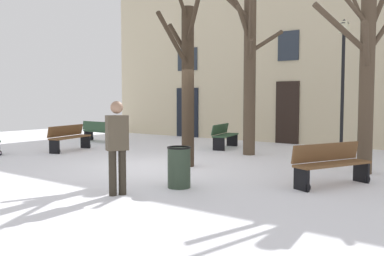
{
  "coord_description": "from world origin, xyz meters",
  "views": [
    {
      "loc": [
        7.16,
        -8.05,
        1.75
      ],
      "look_at": [
        0.0,
        1.47,
        0.92
      ],
      "focal_mm": 39.24,
      "sensor_mm": 36.0,
      "label": 1
    }
  ],
  "objects_px": {
    "streetlamp": "(343,74)",
    "tree_right_of_center": "(249,65)",
    "bench_far_corner": "(331,163)",
    "bench_near_center_tree": "(224,136)",
    "bench_facing_shops": "(99,131)",
    "litter_bin": "(179,167)",
    "tree_left_of_center": "(366,69)",
    "bench_back_to_back_left": "(69,137)",
    "person_by_shop_door": "(117,143)",
    "tree_center": "(187,80)"
  },
  "relations": [
    {
      "from": "tree_left_of_center",
      "to": "person_by_shop_door",
      "type": "bearing_deg",
      "value": -120.82
    },
    {
      "from": "bench_back_to_back_left",
      "to": "tree_left_of_center",
      "type": "bearing_deg",
      "value": -96.98
    },
    {
      "from": "streetlamp",
      "to": "bench_far_corner",
      "type": "height_order",
      "value": "streetlamp"
    },
    {
      "from": "bench_back_to_back_left",
      "to": "person_by_shop_door",
      "type": "distance_m",
      "value": 7.16
    },
    {
      "from": "tree_right_of_center",
      "to": "bench_back_to_back_left",
      "type": "bearing_deg",
      "value": -153.21
    },
    {
      "from": "litter_bin",
      "to": "tree_right_of_center",
      "type": "bearing_deg",
      "value": 104.37
    },
    {
      "from": "tree_center",
      "to": "bench_facing_shops",
      "type": "bearing_deg",
      "value": 157.12
    },
    {
      "from": "bench_far_corner",
      "to": "bench_near_center_tree",
      "type": "bearing_deg",
      "value": 75.13
    },
    {
      "from": "bench_back_to_back_left",
      "to": "bench_near_center_tree",
      "type": "bearing_deg",
      "value": -60.76
    },
    {
      "from": "streetlamp",
      "to": "bench_near_center_tree",
      "type": "relative_size",
      "value": 2.42
    },
    {
      "from": "person_by_shop_door",
      "to": "bench_back_to_back_left",
      "type": "bearing_deg",
      "value": -92.45
    },
    {
      "from": "streetlamp",
      "to": "bench_near_center_tree",
      "type": "height_order",
      "value": "streetlamp"
    },
    {
      "from": "tree_right_of_center",
      "to": "litter_bin",
      "type": "distance_m",
      "value": 5.78
    },
    {
      "from": "bench_facing_shops",
      "to": "person_by_shop_door",
      "type": "distance_m",
      "value": 9.86
    },
    {
      "from": "tree_left_of_center",
      "to": "bench_far_corner",
      "type": "xyz_separation_m",
      "value": [
        -0.16,
        -1.81,
        -1.99
      ]
    },
    {
      "from": "bench_near_center_tree",
      "to": "bench_back_to_back_left",
      "type": "bearing_deg",
      "value": 121.03
    },
    {
      "from": "bench_back_to_back_left",
      "to": "bench_facing_shops",
      "type": "bearing_deg",
      "value": 14.37
    },
    {
      "from": "tree_left_of_center",
      "to": "person_by_shop_door",
      "type": "height_order",
      "value": "tree_left_of_center"
    },
    {
      "from": "tree_left_of_center",
      "to": "bench_back_to_back_left",
      "type": "height_order",
      "value": "tree_left_of_center"
    },
    {
      "from": "tree_left_of_center",
      "to": "bench_facing_shops",
      "type": "height_order",
      "value": "tree_left_of_center"
    },
    {
      "from": "streetlamp",
      "to": "tree_right_of_center",
      "type": "bearing_deg",
      "value": -149.53
    },
    {
      "from": "bench_near_center_tree",
      "to": "person_by_shop_door",
      "type": "xyz_separation_m",
      "value": [
        2.4,
        -7.36,
        0.5
      ]
    },
    {
      "from": "bench_near_center_tree",
      "to": "person_by_shop_door",
      "type": "relative_size",
      "value": 1.0
    },
    {
      "from": "tree_right_of_center",
      "to": "tree_center",
      "type": "relative_size",
      "value": 1.21
    },
    {
      "from": "bench_far_corner",
      "to": "bench_near_center_tree",
      "type": "distance_m",
      "value": 6.69
    },
    {
      "from": "litter_bin",
      "to": "bench_near_center_tree",
      "type": "height_order",
      "value": "bench_near_center_tree"
    },
    {
      "from": "litter_bin",
      "to": "bench_far_corner",
      "type": "height_order",
      "value": "bench_far_corner"
    },
    {
      "from": "tree_right_of_center",
      "to": "bench_far_corner",
      "type": "xyz_separation_m",
      "value": [
        3.64,
        -3.11,
        -2.33
      ]
    },
    {
      "from": "litter_bin",
      "to": "bench_far_corner",
      "type": "xyz_separation_m",
      "value": [
        2.33,
        1.99,
        0.04
      ]
    },
    {
      "from": "litter_bin",
      "to": "tree_center",
      "type": "bearing_deg",
      "value": 124.04
    },
    {
      "from": "tree_right_of_center",
      "to": "bench_near_center_tree",
      "type": "bearing_deg",
      "value": 145.67
    },
    {
      "from": "bench_back_to_back_left",
      "to": "person_by_shop_door",
      "type": "relative_size",
      "value": 1.08
    },
    {
      "from": "streetlamp",
      "to": "bench_far_corner",
      "type": "relative_size",
      "value": 2.25
    },
    {
      "from": "bench_back_to_back_left",
      "to": "bench_facing_shops",
      "type": "xyz_separation_m",
      "value": [
        -1.5,
        2.59,
        -0.03
      ]
    },
    {
      "from": "tree_right_of_center",
      "to": "bench_back_to_back_left",
      "type": "distance_m",
      "value": 6.45
    },
    {
      "from": "litter_bin",
      "to": "bench_far_corner",
      "type": "relative_size",
      "value": 0.44
    },
    {
      "from": "tree_right_of_center",
      "to": "streetlamp",
      "type": "distance_m",
      "value": 2.83
    },
    {
      "from": "bench_far_corner",
      "to": "person_by_shop_door",
      "type": "relative_size",
      "value": 1.08
    },
    {
      "from": "tree_center",
      "to": "bench_facing_shops",
      "type": "relative_size",
      "value": 2.45
    },
    {
      "from": "tree_right_of_center",
      "to": "litter_bin",
      "type": "height_order",
      "value": "tree_right_of_center"
    },
    {
      "from": "bench_back_to_back_left",
      "to": "bench_far_corner",
      "type": "bearing_deg",
      "value": -108.27
    },
    {
      "from": "tree_left_of_center",
      "to": "streetlamp",
      "type": "height_order",
      "value": "tree_left_of_center"
    },
    {
      "from": "streetlamp",
      "to": "bench_facing_shops",
      "type": "height_order",
      "value": "streetlamp"
    },
    {
      "from": "bench_near_center_tree",
      "to": "litter_bin",
      "type": "bearing_deg",
      "value": -168.93
    },
    {
      "from": "bench_far_corner",
      "to": "tree_center",
      "type": "bearing_deg",
      "value": 111.73
    },
    {
      "from": "bench_facing_shops",
      "to": "bench_near_center_tree",
      "type": "bearing_deg",
      "value": -162.59
    },
    {
      "from": "tree_center",
      "to": "bench_back_to_back_left",
      "type": "bearing_deg",
      "value": 177.21
    },
    {
      "from": "bench_back_to_back_left",
      "to": "bench_near_center_tree",
      "type": "xyz_separation_m",
      "value": [
        3.79,
        3.79,
        -0.01
      ]
    },
    {
      "from": "streetlamp",
      "to": "litter_bin",
      "type": "distance_m",
      "value": 6.95
    },
    {
      "from": "bench_back_to_back_left",
      "to": "person_by_shop_door",
      "type": "bearing_deg",
      "value": -135.74
    }
  ]
}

